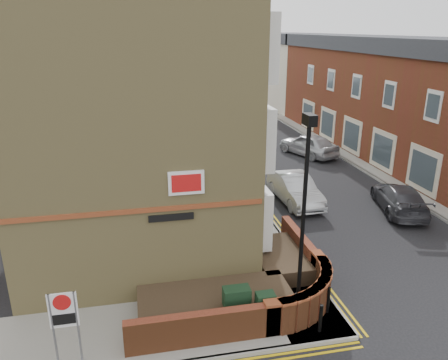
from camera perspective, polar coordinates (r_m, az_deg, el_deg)
ground at (r=13.07m, az=4.41°, el=-21.69°), size 120.00×120.00×0.00m
pavement_corner at (r=13.86m, az=-12.34°, el=-19.06°), size 13.00×3.00×0.12m
pavement_main at (r=27.26m, az=-0.81°, el=1.13°), size 2.00×32.00×0.12m
pavement_far at (r=28.80m, az=22.45°, el=0.62°), size 4.00×40.00×0.12m
kerb_main_near at (r=27.46m, az=1.23°, el=1.26°), size 0.15×32.00×0.12m
kerb_main_far at (r=27.74m, az=19.01°, el=0.36°), size 0.15×40.00×0.12m
yellow_lines_main at (r=27.54m, az=1.74°, el=1.18°), size 0.28×32.00×0.01m
corner_building at (r=17.59m, az=-11.67°, el=11.28°), size 8.95×10.40×13.60m
garden_wall at (r=14.97m, az=1.67°, el=-15.58°), size 6.80×6.00×1.20m
lamppost at (r=12.68m, az=10.28°, el=-5.33°), size 0.25×0.50×6.30m
utility_cabinet_large at (r=13.55m, az=1.64°, el=-16.07°), size 0.80×0.45×1.20m
utility_cabinet_small at (r=13.52m, az=5.39°, el=-16.50°), size 0.55×0.40×1.10m
bollard_near at (r=13.59m, az=12.50°, el=-17.23°), size 0.11×0.11×0.90m
bollard_far at (r=14.40m, az=13.44°, el=-15.00°), size 0.11×0.11×0.90m
zone_sign at (r=12.28m, az=-20.17°, el=-16.35°), size 0.72×0.07×2.20m
far_terrace at (r=31.98m, az=21.68°, el=9.83°), size 5.40×30.40×8.00m
far_terrace_cream at (r=50.73m, az=8.57°, el=13.99°), size 5.40×12.40×8.00m
tree_near at (r=24.30m, az=0.03°, el=10.16°), size 3.64×3.65×6.70m
tree_mid at (r=32.04m, az=-2.99°, el=13.24°), size 4.03×4.03×7.42m
tree_far at (r=39.95m, az=-4.83°, el=13.99°), size 3.81×3.81×7.00m
traffic_light_assembly at (r=35.32m, az=-3.03°, el=9.85°), size 0.20×0.16×4.20m
silver_car_near at (r=22.69m, az=9.24°, el=-1.15°), size 1.73×4.51×1.47m
red_car_main at (r=29.60m, az=1.68°, el=3.65°), size 3.23×4.62×1.17m
grey_car_far at (r=23.04m, az=21.93°, el=-2.21°), size 3.03×4.91×1.33m
silver_car_far at (r=31.34m, az=10.99°, el=4.58°), size 3.45×4.99×1.58m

